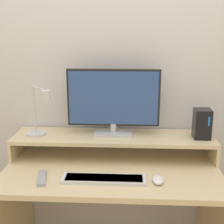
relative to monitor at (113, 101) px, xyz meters
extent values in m
cube|color=silver|center=(0.00, 0.16, 0.13)|extent=(6.00, 0.05, 2.50)
cube|color=beige|center=(0.00, -0.19, -0.36)|extent=(1.21, 0.63, 0.03)
cube|color=beige|center=(-0.60, -0.02, -0.29)|extent=(0.02, 0.29, 0.11)
cube|color=beige|center=(0.59, -0.02, -0.29)|extent=(0.02, 0.29, 0.11)
cube|color=beige|center=(0.00, -0.02, -0.22)|extent=(1.21, 0.29, 0.02)
cube|color=#BCBCC1|center=(0.00, 0.00, -0.20)|extent=(0.23, 0.12, 0.02)
cylinder|color=#BCBCC1|center=(0.00, 0.00, -0.16)|extent=(0.04, 0.04, 0.05)
cube|color=black|center=(0.00, 0.00, 0.02)|extent=(0.55, 0.02, 0.34)
cube|color=#2D4C8C|center=(0.00, -0.01, 0.02)|extent=(0.53, 0.01, 0.32)
cylinder|color=silver|center=(-0.47, -0.02, -0.20)|extent=(0.12, 0.12, 0.01)
cylinder|color=silver|center=(-0.47, -0.02, -0.06)|extent=(0.01, 0.01, 0.28)
cylinder|color=silver|center=(-0.42, -0.08, 0.09)|extent=(0.11, 0.12, 0.01)
cylinder|color=silver|center=(-0.37, -0.13, 0.06)|extent=(0.05, 0.05, 0.05)
cube|color=black|center=(0.52, -0.03, -0.12)|extent=(0.10, 0.10, 0.17)
cube|color=#1972F2|center=(0.55, -0.08, -0.09)|extent=(0.01, 0.00, 0.05)
cube|color=silver|center=(-0.03, -0.34, -0.33)|extent=(0.43, 0.11, 0.02)
cube|color=#AFAFB3|center=(-0.03, -0.34, -0.33)|extent=(0.40, 0.09, 0.01)
ellipsoid|color=white|center=(0.24, -0.35, -0.33)|extent=(0.06, 0.10, 0.03)
cube|color=#99999E|center=(-0.36, -0.34, -0.34)|extent=(0.07, 0.17, 0.02)
camera|label=1|loc=(0.09, -1.80, 0.42)|focal=50.00mm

